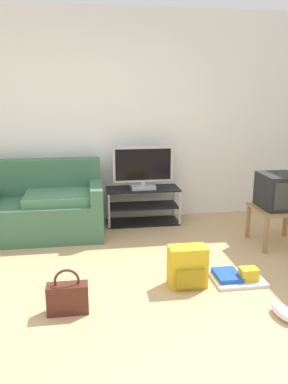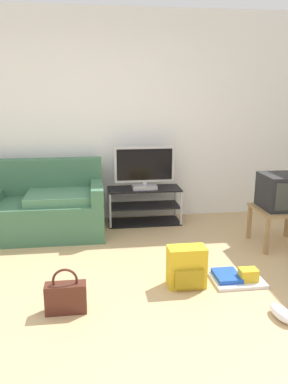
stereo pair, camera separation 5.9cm
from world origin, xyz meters
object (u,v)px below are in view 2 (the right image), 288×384
tv_stand (144,206)px  side_table (279,214)px  couch (15,208)px  flat_tv (144,168)px  crt_tv (280,191)px  handbag (66,297)px  backpack (187,267)px  floor_tray (237,278)px

tv_stand → side_table: (1.39, -0.96, 0.13)m
couch → flat_tv: 1.66m
crt_tv → handbag: (-2.28, -1.11, -0.49)m
backpack → floor_tray: 0.50m
side_table → floor_tray: size_ratio=1.16×
backpack → couch: bearing=131.0°
tv_stand → handbag: (-0.89, -2.05, -0.10)m
flat_tv → floor_tray: bearing=-70.3°
tv_stand → flat_tv: (0.00, -0.02, 0.51)m
handbag → floor_tray: bearing=11.1°
handbag → floor_tray: 1.55m
tv_stand → handbag: size_ratio=2.55×
crt_tv → floor_tray: bearing=-133.4°
side_table → handbag: side_table is taller
crt_tv → floor_tray: 1.26m
handbag → backpack: bearing=15.6°
crt_tv → floor_tray: crt_tv is taller
side_table → crt_tv: (0.00, 0.02, 0.26)m
flat_tv → backpack: (0.14, -1.74, -0.56)m
tv_stand → crt_tv: bearing=-34.2°
couch → handbag: size_ratio=5.69×
couch → crt_tv: (2.98, -0.73, 0.29)m
backpack → tv_stand: bearing=87.3°
couch → floor_tray: size_ratio=4.59×
couch → handbag: bearing=-69.1°
handbag → floor_tray: handbag is taller
couch → side_table: couch is taller
couch → backpack: size_ratio=5.72×
flat_tv → floor_tray: size_ratio=1.68×
backpack → handbag: size_ratio=0.99×
tv_stand → side_table: size_ratio=1.77×
couch → flat_tv: flat_tv is taller
couch → crt_tv: size_ratio=4.69×
side_table → backpack: size_ratio=1.44×
handbag → flat_tv: bearing=66.2°
handbag → floor_tray: (1.51, 0.30, -0.09)m
handbag → crt_tv: bearing=25.9°
floor_tray → handbag: bearing=-168.9°
couch → flat_tv: (1.60, 0.19, 0.41)m
side_table → tv_stand: bearing=145.3°
handbag → floor_tray: size_ratio=0.81×
tv_stand → couch: bearing=-172.3°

